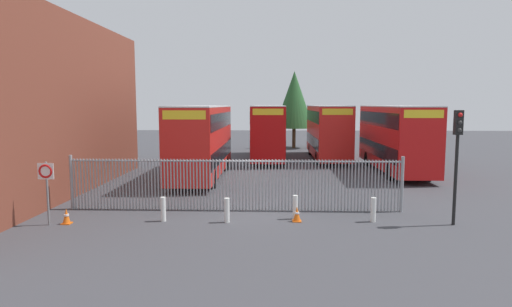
{
  "coord_description": "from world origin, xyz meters",
  "views": [
    {
      "loc": [
        0.82,
        -18.27,
        4.51
      ],
      "look_at": [
        0.0,
        4.0,
        2.0
      ],
      "focal_mm": 30.66,
      "sensor_mm": 36.0,
      "label": 1
    }
  ],
  "objects_px": {
    "traffic_cone_by_gate": "(297,214)",
    "traffic_light_kerbside": "(457,146)",
    "double_decker_bus_behind_fence_right": "(269,130)",
    "bollard_far_right": "(373,210)",
    "bollard_near_left": "(163,209)",
    "bollard_center_front": "(227,210)",
    "speed_limit_sign_post": "(46,178)",
    "traffic_cone_mid_forecourt": "(66,216)",
    "double_decker_bus_behind_fence_left": "(395,136)",
    "double_decker_bus_near_gate": "(202,139)",
    "bollard_near_right": "(295,207)",
    "double_decker_bus_far_back": "(327,130)"
  },
  "relations": [
    {
      "from": "speed_limit_sign_post",
      "to": "double_decker_bus_far_back",
      "type": "bearing_deg",
      "value": 57.63
    },
    {
      "from": "bollard_near_left",
      "to": "double_decker_bus_behind_fence_right",
      "type": "bearing_deg",
      "value": 78.5
    },
    {
      "from": "double_decker_bus_behind_fence_right",
      "to": "traffic_light_kerbside",
      "type": "distance_m",
      "value": 20.65
    },
    {
      "from": "bollard_far_right",
      "to": "speed_limit_sign_post",
      "type": "relative_size",
      "value": 0.4
    },
    {
      "from": "traffic_light_kerbside",
      "to": "speed_limit_sign_post",
      "type": "bearing_deg",
      "value": -177.8
    },
    {
      "from": "traffic_cone_by_gate",
      "to": "traffic_light_kerbside",
      "type": "xyz_separation_m",
      "value": [
        5.86,
        -0.28,
        2.7
      ]
    },
    {
      "from": "bollard_far_right",
      "to": "double_decker_bus_behind_fence_right",
      "type": "bearing_deg",
      "value": 102.42
    },
    {
      "from": "double_decker_bus_near_gate",
      "to": "double_decker_bus_behind_fence_left",
      "type": "bearing_deg",
      "value": 12.45
    },
    {
      "from": "bollard_near_left",
      "to": "traffic_cone_by_gate",
      "type": "xyz_separation_m",
      "value": [
        5.17,
        0.15,
        -0.19
      ]
    },
    {
      "from": "bollard_far_right",
      "to": "double_decker_bus_far_back",
      "type": "bearing_deg",
      "value": 88.1
    },
    {
      "from": "double_decker_bus_behind_fence_right",
      "to": "speed_limit_sign_post",
      "type": "distance_m",
      "value": 21.55
    },
    {
      "from": "bollard_near_left",
      "to": "traffic_cone_mid_forecourt",
      "type": "xyz_separation_m",
      "value": [
        -3.58,
        -0.51,
        -0.19
      ]
    },
    {
      "from": "double_decker_bus_behind_fence_right",
      "to": "bollard_center_front",
      "type": "relative_size",
      "value": 11.38
    },
    {
      "from": "traffic_cone_mid_forecourt",
      "to": "bollard_far_right",
      "type": "bearing_deg",
      "value": 3.55
    },
    {
      "from": "speed_limit_sign_post",
      "to": "traffic_light_kerbside",
      "type": "bearing_deg",
      "value": 2.2
    },
    {
      "from": "speed_limit_sign_post",
      "to": "bollard_far_right",
      "type": "bearing_deg",
      "value": 4.32
    },
    {
      "from": "double_decker_bus_far_back",
      "to": "traffic_cone_mid_forecourt",
      "type": "relative_size",
      "value": 18.32
    },
    {
      "from": "speed_limit_sign_post",
      "to": "traffic_cone_mid_forecourt",
      "type": "bearing_deg",
      "value": 18.81
    },
    {
      "from": "traffic_cone_by_gate",
      "to": "traffic_cone_mid_forecourt",
      "type": "height_order",
      "value": "same"
    },
    {
      "from": "double_decker_bus_near_gate",
      "to": "traffic_light_kerbside",
      "type": "relative_size",
      "value": 2.51
    },
    {
      "from": "double_decker_bus_behind_fence_right",
      "to": "bollard_near_left",
      "type": "bearing_deg",
      "value": -101.5
    },
    {
      "from": "double_decker_bus_behind_fence_right",
      "to": "bollard_far_right",
      "type": "height_order",
      "value": "double_decker_bus_behind_fence_right"
    },
    {
      "from": "double_decker_bus_behind_fence_left",
      "to": "bollard_center_front",
      "type": "xyz_separation_m",
      "value": [
        -9.89,
        -12.99,
        -1.95
      ]
    },
    {
      "from": "double_decker_bus_near_gate",
      "to": "bollard_center_front",
      "type": "height_order",
      "value": "double_decker_bus_near_gate"
    },
    {
      "from": "double_decker_bus_near_gate",
      "to": "bollard_near_right",
      "type": "distance_m",
      "value": 11.14
    },
    {
      "from": "double_decker_bus_far_back",
      "to": "bollard_far_right",
      "type": "bearing_deg",
      "value": -91.9
    },
    {
      "from": "traffic_cone_by_gate",
      "to": "speed_limit_sign_post",
      "type": "xyz_separation_m",
      "value": [
        -9.35,
        -0.86,
        1.49
      ]
    },
    {
      "from": "bollard_near_right",
      "to": "traffic_light_kerbside",
      "type": "distance_m",
      "value": 6.45
    },
    {
      "from": "double_decker_bus_behind_fence_left",
      "to": "double_decker_bus_far_back",
      "type": "height_order",
      "value": "same"
    },
    {
      "from": "double_decker_bus_far_back",
      "to": "bollard_near_right",
      "type": "height_order",
      "value": "double_decker_bus_far_back"
    },
    {
      "from": "double_decker_bus_near_gate",
      "to": "bollard_far_right",
      "type": "distance_m",
      "value": 13.04
    },
    {
      "from": "bollard_near_left",
      "to": "bollard_near_right",
      "type": "distance_m",
      "value": 5.15
    },
    {
      "from": "traffic_cone_by_gate",
      "to": "bollard_near_left",
      "type": "bearing_deg",
      "value": -178.38
    },
    {
      "from": "bollard_near_left",
      "to": "traffic_light_kerbside",
      "type": "distance_m",
      "value": 11.31
    },
    {
      "from": "bollard_near_left",
      "to": "traffic_cone_by_gate",
      "type": "distance_m",
      "value": 5.18
    },
    {
      "from": "traffic_light_kerbside",
      "to": "bollard_near_right",
      "type": "bearing_deg",
      "value": 173.75
    },
    {
      "from": "double_decker_bus_far_back",
      "to": "bollard_center_front",
      "type": "height_order",
      "value": "double_decker_bus_far_back"
    },
    {
      "from": "bollard_center_front",
      "to": "bollard_near_right",
      "type": "height_order",
      "value": "same"
    },
    {
      "from": "bollard_center_front",
      "to": "double_decker_bus_far_back",
      "type": "bearing_deg",
      "value": 72.39
    },
    {
      "from": "bollard_center_front",
      "to": "traffic_light_kerbside",
      "type": "relative_size",
      "value": 0.22
    },
    {
      "from": "bollard_near_right",
      "to": "speed_limit_sign_post",
      "type": "height_order",
      "value": "speed_limit_sign_post"
    },
    {
      "from": "double_decker_bus_behind_fence_right",
      "to": "bollard_center_front",
      "type": "xyz_separation_m",
      "value": [
        -1.43,
        -19.33,
        -1.95
      ]
    },
    {
      "from": "bollard_center_front",
      "to": "double_decker_bus_behind_fence_left",
      "type": "bearing_deg",
      "value": 52.71
    },
    {
      "from": "double_decker_bus_behind_fence_right",
      "to": "traffic_cone_mid_forecourt",
      "type": "height_order",
      "value": "double_decker_bus_behind_fence_right"
    },
    {
      "from": "double_decker_bus_behind_fence_left",
      "to": "traffic_cone_by_gate",
      "type": "distance_m",
      "value": 14.81
    },
    {
      "from": "double_decker_bus_far_back",
      "to": "speed_limit_sign_post",
      "type": "distance_m",
      "value": 24.16
    },
    {
      "from": "bollard_near_left",
      "to": "bollard_center_front",
      "type": "bearing_deg",
      "value": -1.81
    },
    {
      "from": "double_decker_bus_near_gate",
      "to": "bollard_center_front",
      "type": "distance_m",
      "value": 10.74
    },
    {
      "from": "double_decker_bus_near_gate",
      "to": "bollard_center_front",
      "type": "relative_size",
      "value": 11.38
    },
    {
      "from": "traffic_light_kerbside",
      "to": "double_decker_bus_behind_fence_right",
      "type": "bearing_deg",
      "value": 110.16
    }
  ]
}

